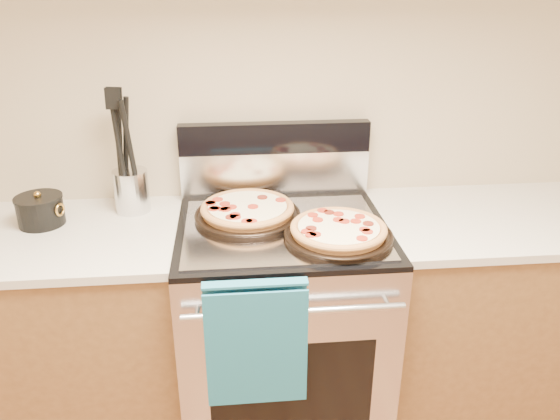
{
  "coord_description": "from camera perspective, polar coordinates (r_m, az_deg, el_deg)",
  "views": [
    {
      "loc": [
        -0.18,
        -0.13,
        1.77
      ],
      "look_at": [
        -0.02,
        1.55,
        1.03
      ],
      "focal_mm": 35.0,
      "sensor_mm": 36.0,
      "label": 1
    }
  ],
  "objects": [
    {
      "name": "countertop_right",
      "position": [
        2.27,
        22.82,
        -0.82
      ],
      "size": [
        1.02,
        0.64,
        0.03
      ],
      "primitive_type": "cube",
      "color": "beige",
      "rests_on": "cabinet_right"
    },
    {
      "name": "backsplash_upper",
      "position": [
        2.19,
        -0.56,
        7.58
      ],
      "size": [
        0.76,
        0.06,
        0.12
      ],
      "primitive_type": "cube",
      "color": "black",
      "rests_on": "backsplash_lower"
    },
    {
      "name": "cooktop",
      "position": [
        1.99,
        0.25,
        -1.88
      ],
      "size": [
        0.76,
        0.68,
        0.02
      ],
      "primitive_type": "cube",
      "color": "black",
      "rests_on": "range_body"
    },
    {
      "name": "saucepan",
      "position": [
        2.18,
        -23.74,
        -0.15
      ],
      "size": [
        0.21,
        0.21,
        0.1
      ],
      "primitive_type": "cylinder",
      "rotation": [
        0.0,
        0.0,
        -0.38
      ],
      "color": "black",
      "rests_on": "countertop_left"
    },
    {
      "name": "wall_back",
      "position": [
        2.18,
        -0.67,
        12.68
      ],
      "size": [
        4.0,
        0.0,
        4.0
      ],
      "primitive_type": "plane",
      "rotation": [
        1.57,
        0.0,
        0.0
      ],
      "color": "tan",
      "rests_on": "ground"
    },
    {
      "name": "pepperoni_pizza_front",
      "position": [
        1.88,
        6.13,
        -2.23
      ],
      "size": [
        0.37,
        0.37,
        0.05
      ],
      "primitive_type": null,
      "rotation": [
        0.0,
        0.0,
        -0.0
      ],
      "color": "#B16E36",
      "rests_on": "foil_sheet"
    },
    {
      "name": "range_body",
      "position": [
        2.22,
        0.23,
        -12.62
      ],
      "size": [
        0.76,
        0.68,
        0.9
      ],
      "primitive_type": "cube",
      "color": "#B7B7BC",
      "rests_on": "ground"
    },
    {
      "name": "foil_sheet",
      "position": [
        1.95,
        0.34,
        -1.92
      ],
      "size": [
        0.7,
        0.55,
        0.01
      ],
      "primitive_type": "cube",
      "color": "gray",
      "rests_on": "cooktop"
    },
    {
      "name": "dish_towel",
      "position": [
        1.77,
        -2.5,
        -13.5
      ],
      "size": [
        0.32,
        0.05,
        0.42
      ],
      "primitive_type": null,
      "color": "#19577E",
      "rests_on": "oven_handle"
    },
    {
      "name": "cabinet_left",
      "position": [
        2.35,
        -22.27,
        -12.69
      ],
      "size": [
        1.0,
        0.62,
        0.88
      ],
      "primitive_type": "cube",
      "color": "brown",
      "rests_on": "ground"
    },
    {
      "name": "countertop_left",
      "position": [
        2.13,
        -24.15,
        -2.72
      ],
      "size": [
        1.02,
        0.64,
        0.03
      ],
      "primitive_type": "cube",
      "color": "beige",
      "rests_on": "cabinet_left"
    },
    {
      "name": "oven_window",
      "position": [
        1.97,
        1.25,
        -18.4
      ],
      "size": [
        0.56,
        0.01,
        0.4
      ],
      "primitive_type": "cube",
      "color": "black",
      "rests_on": "range_body"
    },
    {
      "name": "cabinet_right",
      "position": [
        2.48,
        21.15,
        -10.41
      ],
      "size": [
        1.0,
        0.62,
        0.88
      ],
      "primitive_type": "cube",
      "color": "brown",
      "rests_on": "ground"
    },
    {
      "name": "utensil_crock",
      "position": [
        2.17,
        -15.24,
        1.95
      ],
      "size": [
        0.16,
        0.16,
        0.16
      ],
      "primitive_type": "cylinder",
      "rotation": [
        0.0,
        0.0,
        0.23
      ],
      "color": "silver",
      "rests_on": "countertop_left"
    },
    {
      "name": "backsplash_lower",
      "position": [
        2.23,
        -0.54,
        3.88
      ],
      "size": [
        0.76,
        0.06,
        0.18
      ],
      "primitive_type": "cube",
      "color": "silver",
      "rests_on": "cooktop"
    },
    {
      "name": "pepperoni_pizza_back",
      "position": [
        2.02,
        -3.42,
        -0.1
      ],
      "size": [
        0.45,
        0.45,
        0.05
      ],
      "primitive_type": null,
      "rotation": [
        0.0,
        0.0,
        0.18
      ],
      "color": "#B16E36",
      "rests_on": "foil_sheet"
    },
    {
      "name": "oven_handle",
      "position": [
        1.72,
        1.51,
        -10.62
      ],
      "size": [
        0.7,
        0.03,
        0.03
      ],
      "primitive_type": "cylinder",
      "rotation": [
        0.0,
        1.57,
        0.0
      ],
      "color": "silver",
      "rests_on": "range_body"
    }
  ]
}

